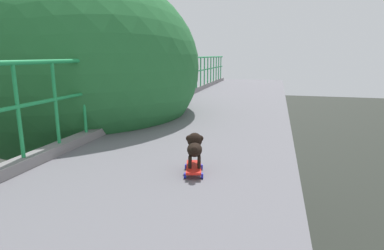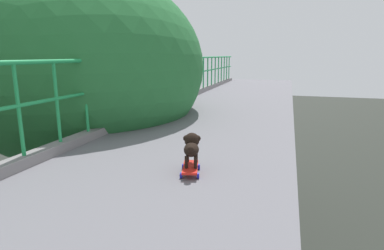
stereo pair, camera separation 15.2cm
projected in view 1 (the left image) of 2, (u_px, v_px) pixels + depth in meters
car_white_fifth at (73, 243)px, 11.20m from camera, size 1.94×4.17×1.44m
car_yellow_cab_sixth at (53, 197)px, 14.95m from camera, size 1.94×4.51×1.48m
city_bus at (163, 114)px, 29.11m from camera, size 2.70×11.62×3.36m
roadside_tree_mid at (75, 69)px, 7.10m from camera, size 5.60×5.60×9.12m
toy_skateboard at (194, 168)px, 3.49m from camera, size 0.28×0.45×0.09m
small_dog at (195, 146)px, 3.52m from camera, size 0.24×0.41×0.34m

